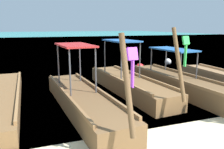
% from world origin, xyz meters
% --- Properties ---
extents(sea_water, '(120.00, 120.00, 0.00)m').
position_xyz_m(sea_water, '(0.00, 62.40, 0.00)').
color(sea_water, teal).
rests_on(sea_water, ground).
extents(longtail_boat_turquoise_ribbon, '(1.45, 7.30, 2.30)m').
position_xyz_m(longtail_boat_turquoise_ribbon, '(-3.70, 5.88, 0.25)').
color(longtail_boat_turquoise_ribbon, brown).
rests_on(longtail_boat_turquoise_ribbon, ground).
extents(longtail_boat_violet_ribbon, '(1.67, 6.47, 2.64)m').
position_xyz_m(longtail_boat_violet_ribbon, '(-1.03, 4.42, 0.37)').
color(longtail_boat_violet_ribbon, brown).
rests_on(longtail_boat_violet_ribbon, ground).
extents(longtail_boat_green_ribbon, '(1.67, 6.33, 2.74)m').
position_xyz_m(longtail_boat_green_ribbon, '(1.28, 5.84, 0.38)').
color(longtail_boat_green_ribbon, brown).
rests_on(longtail_boat_green_ribbon, ground).
extents(longtail_boat_yellow_ribbon, '(1.61, 7.52, 2.84)m').
position_xyz_m(longtail_boat_yellow_ribbon, '(3.34, 4.83, 0.38)').
color(longtail_boat_yellow_ribbon, brown).
rests_on(longtail_boat_yellow_ribbon, ground).
extents(longtail_boat_blue_ribbon, '(1.30, 5.76, 2.41)m').
position_xyz_m(longtail_boat_blue_ribbon, '(6.06, 5.47, 0.29)').
color(longtail_boat_blue_ribbon, olive).
rests_on(longtail_boat_blue_ribbon, ground).
extents(mooring_buoy_near, '(0.46, 0.46, 0.46)m').
position_xyz_m(mooring_buoy_near, '(6.84, 11.33, 0.24)').
color(mooring_buoy_near, white).
rests_on(mooring_buoy_near, sea_water).
extents(mooring_buoy_far, '(0.49, 0.49, 0.49)m').
position_xyz_m(mooring_buoy_far, '(3.84, 9.88, 0.25)').
color(mooring_buoy_far, red).
rests_on(mooring_buoy_far, sea_water).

